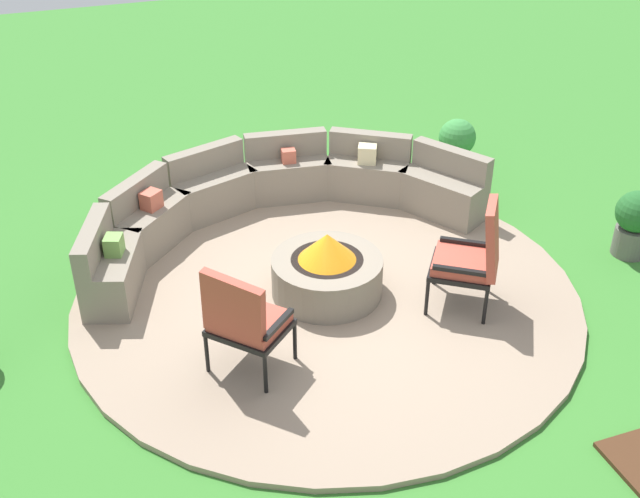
{
  "coord_description": "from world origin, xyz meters",
  "views": [
    {
      "loc": [
        -2.27,
        -6.04,
        4.57
      ],
      "look_at": [
        0.0,
        0.2,
        0.45
      ],
      "focal_mm": 44.43,
      "sensor_mm": 36.0,
      "label": 1
    }
  ],
  "objects": [
    {
      "name": "potted_plant_0",
      "position": [
        3.36,
        -0.35,
        0.41
      ],
      "size": [
        0.45,
        0.45,
        0.74
      ],
      "color": "#605B56",
      "rests_on": "ground_plane"
    },
    {
      "name": "curved_stone_bench",
      "position": [
        -0.15,
        1.51,
        0.37
      ],
      "size": [
        4.58,
        2.21,
        0.77
      ],
      "color": "gray",
      "rests_on": "patio_circle"
    },
    {
      "name": "potted_plant_2",
      "position": [
        2.6,
        2.17,
        0.36
      ],
      "size": [
        0.48,
        0.48,
        0.68
      ],
      "color": "brown",
      "rests_on": "ground_plane"
    },
    {
      "name": "lounge_chair_front_left",
      "position": [
        -1.06,
        -0.87,
        0.61
      ],
      "size": [
        0.81,
        0.83,
        1.07
      ],
      "rotation": [
        0.0,
        0.0,
        5.45
      ],
      "color": "black",
      "rests_on": "patio_circle"
    },
    {
      "name": "ground_plane",
      "position": [
        0.0,
        0.0,
        0.0
      ],
      "size": [
        24.0,
        24.0,
        0.0
      ],
      "primitive_type": "plane",
      "color": "#387A2D"
    },
    {
      "name": "lounge_chair_front_right",
      "position": [
        1.21,
        -0.66,
        0.63
      ],
      "size": [
        0.81,
        0.84,
        1.13
      ],
      "rotation": [
        0.0,
        0.0,
        7.24
      ],
      "color": "black",
      "rests_on": "patio_circle"
    },
    {
      "name": "patio_circle",
      "position": [
        0.0,
        0.0,
        0.03
      ],
      "size": [
        4.99,
        4.99,
        0.06
      ],
      "primitive_type": "cylinder",
      "color": "gray",
      "rests_on": "ground_plane"
    },
    {
      "name": "fire_pit",
      "position": [
        0.0,
        0.0,
        0.32
      ],
      "size": [
        1.09,
        1.09,
        0.67
      ],
      "color": "gray",
      "rests_on": "patio_circle"
    }
  ]
}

